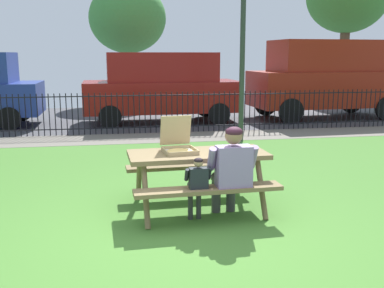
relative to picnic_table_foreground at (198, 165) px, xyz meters
name	(u,v)px	position (x,y,z in m)	size (l,w,h in m)	color
ground	(171,199)	(-0.30, 0.50, -0.61)	(28.00, 10.99, 0.02)	#467C2E
cobblestone_walkway	(147,138)	(-0.30, 5.30, -0.60)	(28.00, 1.40, 0.01)	slate
street_asphalt	(139,117)	(-0.30, 9.08, -0.60)	(28.00, 6.17, 0.01)	#424247
picnic_table_foreground	(198,165)	(0.00, 0.00, 0.00)	(1.86, 1.56, 0.79)	olive
pizza_box_open	(179,145)	(-0.24, 0.07, 0.26)	(0.47, 0.52, 0.46)	tan
adult_at_table	(231,169)	(0.33, -0.49, 0.06)	(0.62, 0.60, 1.19)	#3B3B3B
child_at_table	(197,183)	(-0.10, -0.54, -0.09)	(0.33, 0.32, 0.84)	#323232
iron_fence_streetside	(145,112)	(-0.30, 6.00, -0.05)	(19.02, 0.03, 1.07)	black
lamp_post_walkway	(243,39)	(1.86, 4.53, 1.77)	(0.28, 0.28, 3.86)	#2D382D
parked_car_left	(162,86)	(0.34, 7.91, 0.50)	(4.65, 2.05, 2.08)	maroon
parked_car_center	(326,77)	(5.59, 7.91, 0.71)	(4.80, 2.28, 2.46)	maroon
far_tree_midleft	(128,19)	(-0.44, 13.79, 2.87)	(3.17, 3.17, 4.92)	brown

